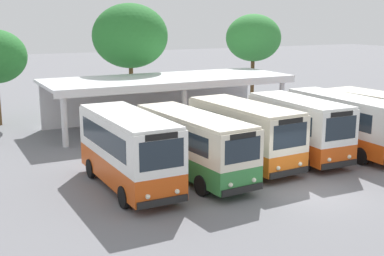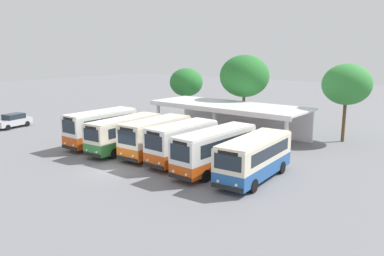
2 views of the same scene
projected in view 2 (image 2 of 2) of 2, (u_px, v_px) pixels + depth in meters
ground_plane at (112, 170)px, 28.98m from camera, size 180.00×180.00×0.00m
city_bus_nearest_orange at (101, 127)px, 36.00m from camera, size 2.44×7.22×3.31m
city_bus_second_in_row at (125, 133)px, 34.12m from camera, size 2.73×7.91×3.01m
city_bus_middle_cream at (156, 136)px, 32.63m from camera, size 2.80×7.20×3.14m
city_bus_fourth_amber at (182, 142)px, 30.40m from camera, size 2.45×6.56×3.21m
city_bus_fifth_blue at (215, 149)px, 28.42m from camera, size 2.34×8.05×3.13m
city_bus_far_end_green at (254, 156)px, 26.59m from camera, size 2.89×7.86×2.98m
parked_car_flank at (13, 121)px, 44.80m from camera, size 2.55×4.48×1.62m
terminal_canopy at (232, 110)px, 40.52m from camera, size 16.74×6.04×3.40m
waiting_chair_end_by_column at (221, 131)px, 40.49m from camera, size 0.45×0.45×0.86m
waiting_chair_second_from_end at (226, 132)px, 40.15m from camera, size 0.45×0.45×0.86m
waiting_chair_middle_seat at (230, 132)px, 39.79m from camera, size 0.45×0.45×0.86m
waiting_chair_fourth_seat at (235, 133)px, 39.50m from camera, size 0.45×0.45×0.86m
roadside_tree_behind_canopy at (244, 76)px, 43.45m from camera, size 5.59×5.59×8.40m
roadside_tree_east_of_canopy at (347, 85)px, 36.97m from camera, size 4.66×4.66×7.64m
roadside_tree_west_of_canopy at (186, 82)px, 50.29m from camera, size 4.34×4.34×6.61m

